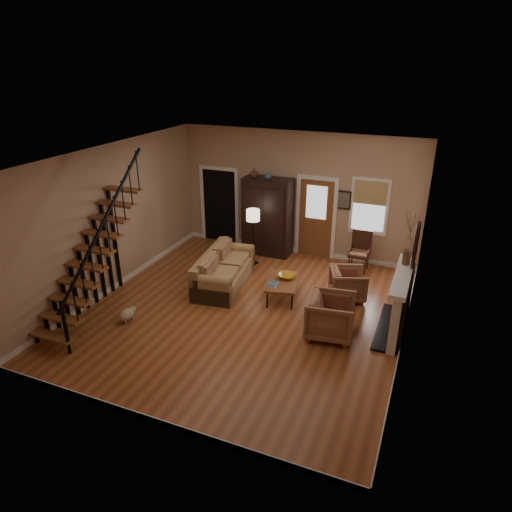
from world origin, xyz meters
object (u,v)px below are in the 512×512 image
at_px(sofa, 224,270).
at_px(armchair_right, 348,284).
at_px(armchair_left, 331,316).
at_px(side_chair, 359,252).
at_px(coffee_table, 282,289).
at_px(armoire, 268,217).
at_px(floor_lamp, 253,237).

bearing_deg(sofa, armchair_right, 1.80).
xyz_separation_m(sofa, armchair_right, (2.84, 0.48, -0.04)).
height_order(armchair_left, side_chair, side_chair).
xyz_separation_m(coffee_table, side_chair, (1.31, 2.08, 0.29)).
relative_size(sofa, armchair_right, 2.75).
distance_m(coffee_table, armchair_left, 1.73).
bearing_deg(armchair_left, sofa, 60.69).
bearing_deg(armchair_right, armchair_left, 159.89).
bearing_deg(side_chair, armchair_right, -88.13).
bearing_deg(coffee_table, armoire, 118.51).
distance_m(sofa, side_chair, 3.43).
xyz_separation_m(armchair_left, armchair_right, (-0.00, 1.60, -0.06)).
bearing_deg(floor_lamp, sofa, -96.56).
xyz_separation_m(sofa, armchair_left, (2.84, -1.13, 0.02)).
xyz_separation_m(armoire, armchair_right, (2.60, -1.72, -0.70)).
xyz_separation_m(armoire, side_chair, (2.55, -0.20, -0.54)).
relative_size(armchair_right, floor_lamp, 0.52).
height_order(armchair_right, floor_lamp, floor_lamp).
xyz_separation_m(coffee_table, armchair_right, (1.36, 0.55, 0.13)).
height_order(coffee_table, armchair_left, armchair_left).
bearing_deg(armchair_left, armoire, 30.33).
height_order(sofa, side_chair, side_chair).
relative_size(floor_lamp, side_chair, 1.45).
bearing_deg(sofa, coffee_table, -10.60).
height_order(armoire, armchair_left, armoire).
bearing_deg(armoire, side_chair, -4.48).
bearing_deg(floor_lamp, armchair_left, -43.11).
bearing_deg(coffee_table, floor_lamp, 132.08).
relative_size(armchair_left, floor_lamp, 0.62).
height_order(armoire, sofa, armoire).
xyz_separation_m(armchair_left, floor_lamp, (-2.68, 2.51, 0.32)).
distance_m(armchair_left, floor_lamp, 3.68).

